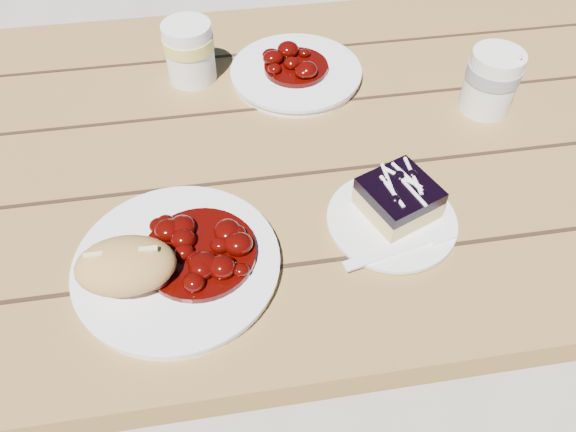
{
  "coord_description": "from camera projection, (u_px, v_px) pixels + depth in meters",
  "views": [
    {
      "loc": [
        -0.03,
        -0.65,
        1.34
      ],
      "look_at": [
        0.04,
        -0.21,
        0.81
      ],
      "focal_mm": 35.0,
      "sensor_mm": 36.0,
      "label": 1
    }
  ],
  "objects": [
    {
      "name": "coffee_cup",
      "position": [
        491.0,
        81.0,
        0.89
      ],
      "size": [
        0.08,
        0.08,
        0.1
      ],
      "primitive_type": "cylinder",
      "color": "white",
      "rests_on": "picnic_table"
    },
    {
      "name": "bread_roll",
      "position": [
        126.0,
        266.0,
        0.66
      ],
      "size": [
        0.12,
        0.08,
        0.06
      ],
      "primitive_type": "ellipsoid",
      "rotation": [
        0.0,
        0.0,
        -0.02
      ],
      "color": "#BC8B48",
      "rests_on": "main_plate"
    },
    {
      "name": "fork_dessert",
      "position": [
        389.0,
        252.0,
        0.72
      ],
      "size": [
        0.16,
        0.06,
        0.0
      ],
      "primitive_type": null,
      "rotation": [
        0.0,
        0.0,
        -1.35
      ],
      "color": "white",
      "rests_on": "dessert_plate"
    },
    {
      "name": "blueberry_cake",
      "position": [
        398.0,
        198.0,
        0.75
      ],
      "size": [
        0.11,
        0.11,
        0.05
      ],
      "rotation": [
        0.0,
        0.0,
        0.39
      ],
      "color": "#D7C075",
      "rests_on": "dessert_plate"
    },
    {
      "name": "main_plate",
      "position": [
        177.0,
        265.0,
        0.71
      ],
      "size": [
        0.25,
        0.25,
        0.02
      ],
      "primitive_type": "cylinder",
      "color": "white",
      "rests_on": "picnic_table"
    },
    {
      "name": "picnic_table",
      "position": [
        245.0,
        212.0,
        0.99
      ],
      "size": [
        2.0,
        1.55,
        0.75
      ],
      "color": "brown",
      "rests_on": "ground"
    },
    {
      "name": "dessert_plate",
      "position": [
        391.0,
        221.0,
        0.76
      ],
      "size": [
        0.17,
        0.17,
        0.01
      ],
      "primitive_type": "cylinder",
      "color": "white",
      "rests_on": "picnic_table"
    },
    {
      "name": "goulash_stew",
      "position": [
        198.0,
        245.0,
        0.69
      ],
      "size": [
        0.14,
        0.14,
        0.04
      ],
      "primitive_type": null,
      "color": "#3E0402",
      "rests_on": "main_plate"
    },
    {
      "name": "second_plate",
      "position": [
        296.0,
        74.0,
        0.97
      ],
      "size": [
        0.22,
        0.22,
        0.02
      ],
      "primitive_type": "cylinder",
      "color": "white",
      "rests_on": "picnic_table"
    },
    {
      "name": "ground",
      "position": [
        259.0,
        363.0,
        1.44
      ],
      "size": [
        60.0,
        60.0,
        0.0
      ],
      "primitive_type": "plane",
      "color": "#A6A296",
      "rests_on": "ground"
    },
    {
      "name": "second_stew",
      "position": [
        296.0,
        59.0,
        0.95
      ],
      "size": [
        0.11,
        0.11,
        0.04
      ],
      "primitive_type": null,
      "color": "#3E0402",
      "rests_on": "second_plate"
    },
    {
      "name": "second_cup",
      "position": [
        190.0,
        52.0,
        0.94
      ],
      "size": [
        0.08,
        0.08,
        0.1
      ],
      "primitive_type": "cylinder",
      "color": "white",
      "rests_on": "picnic_table"
    }
  ]
}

